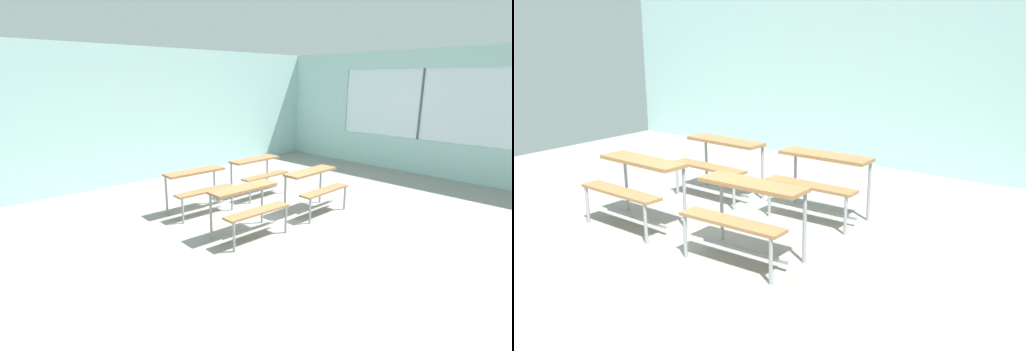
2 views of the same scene
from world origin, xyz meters
TOP-DOWN VIEW (x-y plane):
  - ground at (0.00, 0.00)m, footprint 10.00×9.00m
  - wall_back at (0.00, 4.50)m, footprint 10.00×0.12m
  - wall_right at (5.00, -0.13)m, footprint 0.12×9.00m
  - desk_bench_r0c0 at (-0.70, 0.41)m, footprint 1.12×0.63m
  - desk_bench_r0c1 at (0.85, 0.39)m, footprint 1.11×0.61m
  - desk_bench_r1c0 at (-0.66, 1.78)m, footprint 1.12×0.63m
  - desk_bench_r1c1 at (0.81, 1.82)m, footprint 1.10×0.59m

SIDE VIEW (x-z plane):
  - ground at x=0.00m, z-range -0.05..0.00m
  - desk_bench_r0c0 at x=-0.70m, z-range 0.19..0.93m
  - desk_bench_r0c1 at x=0.85m, z-range 0.19..0.93m
  - desk_bench_r1c0 at x=-0.66m, z-range 0.19..0.93m
  - desk_bench_r1c1 at x=0.81m, z-range 0.19..0.93m
  - wall_right at x=5.00m, z-range -0.05..2.95m
  - wall_back at x=0.00m, z-range 0.00..3.00m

